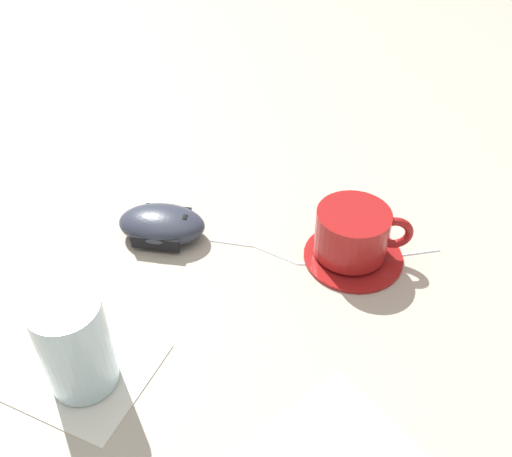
# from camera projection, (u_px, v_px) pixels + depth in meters

# --- Properties ---
(ground_plane) EXTENTS (3.00, 3.00, 0.00)m
(ground_plane) POSITION_uv_depth(u_px,v_px,m) (224.00, 314.00, 0.63)
(ground_plane) COLOR #B2A899
(saucer) EXTENTS (0.12, 0.12, 0.01)m
(saucer) POSITION_uv_depth(u_px,v_px,m) (353.00, 255.00, 0.69)
(saucer) COLOR maroon
(saucer) RESTS_ON ground
(coffee_cup) EXTENTS (0.09, 0.12, 0.06)m
(coffee_cup) POSITION_uv_depth(u_px,v_px,m) (354.00, 232.00, 0.67)
(coffee_cup) COLOR maroon
(coffee_cup) RESTS_ON saucer
(computer_mouse) EXTENTS (0.07, 0.11, 0.04)m
(computer_mouse) POSITION_uv_depth(u_px,v_px,m) (162.00, 224.00, 0.71)
(computer_mouse) COLOR #2D3342
(computer_mouse) RESTS_ON ground
(mouse_cable) EXTENTS (0.06, 0.29, 0.00)m
(mouse_cable) POSITION_uv_depth(u_px,v_px,m) (323.00, 255.00, 0.70)
(mouse_cable) COLOR white
(mouse_cable) RESTS_ON ground
(napkin_under_glass) EXTENTS (0.15, 0.15, 0.00)m
(napkin_under_glass) POSITION_uv_depth(u_px,v_px,m) (88.00, 371.00, 0.57)
(napkin_under_glass) COLOR silver
(napkin_under_glass) RESTS_ON ground
(drinking_glass) EXTENTS (0.07, 0.07, 0.11)m
(drinking_glass) POSITION_uv_depth(u_px,v_px,m) (75.00, 344.00, 0.53)
(drinking_glass) COLOR silver
(drinking_glass) RESTS_ON napkin_under_glass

